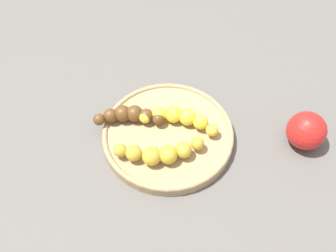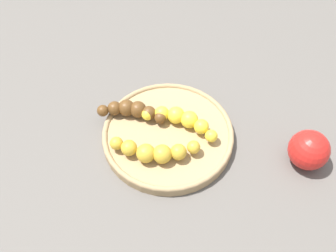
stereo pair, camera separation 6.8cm
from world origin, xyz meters
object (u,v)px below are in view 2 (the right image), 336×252
(banana_spotted, at_px, (154,151))
(apple_red, at_px, (309,150))
(banana_yellow, at_px, (182,119))
(banana_overripe, at_px, (132,110))
(fruit_bowl, at_px, (168,134))

(banana_spotted, distance_m, apple_red, 0.27)
(banana_yellow, relative_size, banana_overripe, 1.30)
(banana_spotted, height_order, banana_yellow, banana_spotted)
(banana_spotted, bearing_deg, apple_red, 94.06)
(banana_yellow, bearing_deg, apple_red, -83.95)
(banana_yellow, height_order, banana_overripe, same)
(fruit_bowl, bearing_deg, banana_yellow, -0.15)
(fruit_bowl, height_order, banana_overripe, banana_overripe)
(banana_overripe, bearing_deg, banana_spotted, -144.26)
(banana_yellow, xyz_separation_m, banana_overripe, (-0.07, 0.07, -0.00))
(apple_red, bearing_deg, banana_overripe, 129.78)
(banana_spotted, distance_m, banana_yellow, 0.09)
(fruit_bowl, bearing_deg, apple_red, -45.93)
(banana_yellow, height_order, apple_red, apple_red)
(banana_spotted, bearing_deg, banana_overripe, -150.87)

